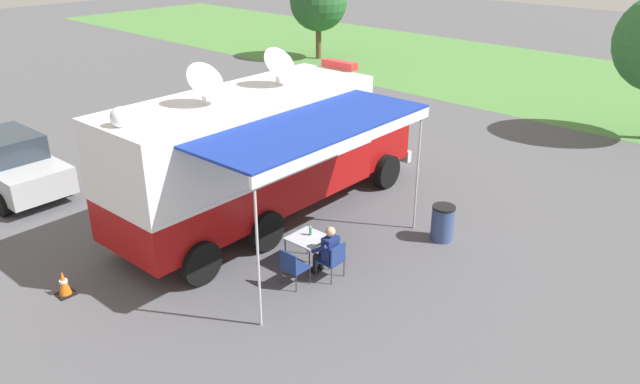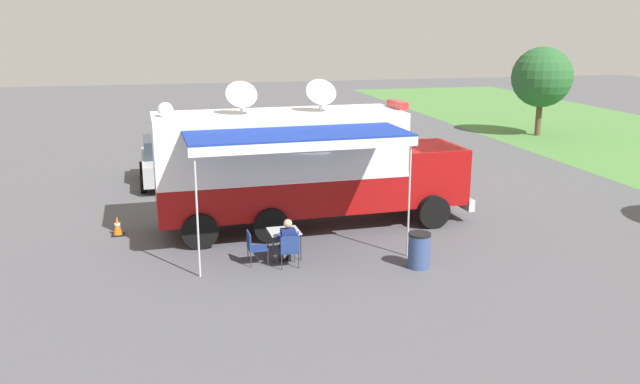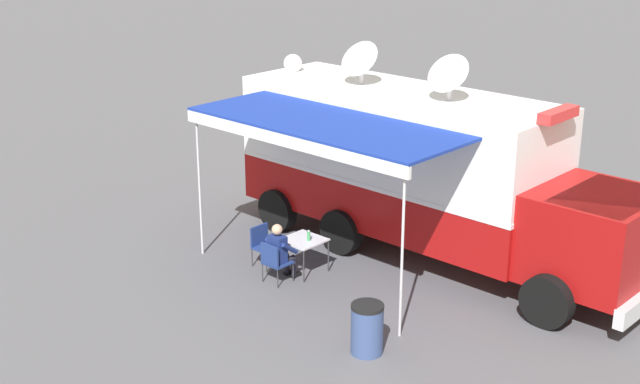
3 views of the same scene
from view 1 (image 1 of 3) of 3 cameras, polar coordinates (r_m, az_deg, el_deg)
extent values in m
plane|color=#515156|center=(15.86, -6.86, -3.16)|extent=(100.00, 100.00, 0.00)
cube|color=#4C7F3D|center=(32.43, 22.79, 9.43)|extent=(80.00, 14.00, 0.01)
cube|color=silver|center=(18.21, -10.85, 0.31)|extent=(0.31, 4.80, 0.01)
cube|color=#9E0F0F|center=(15.37, -7.06, 0.65)|extent=(2.79, 7.29, 1.10)
cube|color=white|center=(14.87, -7.34, 5.60)|extent=(2.79, 7.29, 1.70)
cube|color=white|center=(15.16, -7.17, 2.56)|extent=(2.81, 7.32, 0.10)
cube|color=#9E0F0F|center=(18.46, 3.65, 5.86)|extent=(2.38, 2.19, 1.70)
cube|color=#28333D|center=(18.46, 4.07, 7.47)|extent=(2.21, 1.55, 0.70)
cube|color=silver|center=(19.61, 5.60, 4.12)|extent=(2.38, 0.30, 0.36)
cylinder|color=black|center=(19.37, 0.28, 3.82)|extent=(0.34, 1.01, 1.00)
cylinder|color=black|center=(17.95, 6.33, 1.97)|extent=(0.34, 1.01, 1.00)
cylinder|color=black|center=(16.21, -11.34, -0.88)|extent=(0.34, 1.01, 1.00)
cylinder|color=black|center=(14.48, -5.17, -3.65)|extent=(0.34, 1.01, 1.00)
cylinder|color=black|center=(15.24, -17.16, -3.23)|extent=(0.34, 1.01, 1.00)
cylinder|color=black|center=(13.38, -11.30, -6.58)|extent=(0.34, 1.01, 1.00)
cube|color=white|center=(14.61, -7.52, 8.95)|extent=(2.79, 7.29, 0.10)
cube|color=red|center=(17.17, 1.85, 12.00)|extent=(1.11, 0.32, 0.20)
cylinder|color=silver|center=(13.88, -10.94, 9.08)|extent=(0.10, 0.10, 0.45)
cone|color=silver|center=(13.66, -10.67, 10.62)|extent=(0.75, 0.93, 0.81)
cylinder|color=silver|center=(15.38, -4.03, 10.92)|extent=(0.10, 0.10, 0.45)
cone|color=silver|center=(15.19, -3.67, 12.32)|extent=(0.75, 0.93, 0.81)
sphere|color=white|center=(12.75, -18.39, 6.73)|extent=(0.44, 0.44, 0.44)
cube|color=#193399|center=(13.06, -0.53, 6.40)|extent=(2.43, 5.84, 0.06)
cube|color=white|center=(12.46, 3.13, 4.80)|extent=(0.31, 5.76, 0.24)
cylinder|color=silver|center=(15.13, 9.25, 2.08)|extent=(0.05, 0.05, 3.25)
cylinder|color=silver|center=(11.29, -5.93, -5.78)|extent=(0.05, 0.05, 3.25)
cube|color=silver|center=(13.64, -1.14, -4.38)|extent=(0.83, 0.83, 0.03)
cylinder|color=#333338|center=(14.28, -1.23, -4.67)|extent=(0.03, 0.03, 0.70)
cylinder|color=#333338|center=(13.85, 1.05, -5.64)|extent=(0.03, 0.03, 0.70)
cylinder|color=#333338|center=(13.81, -3.31, -5.78)|extent=(0.03, 0.03, 0.70)
cylinder|color=#333338|center=(13.37, -1.01, -6.83)|extent=(0.03, 0.03, 0.70)
cylinder|color=#3F9959|center=(13.69, -0.90, -3.73)|extent=(0.07, 0.07, 0.20)
cylinder|color=white|center=(13.64, -0.90, -3.31)|extent=(0.04, 0.04, 0.02)
cube|color=navy|center=(13.36, 0.98, -6.51)|extent=(0.50, 0.50, 0.04)
cube|color=navy|center=(13.12, 1.72, -5.96)|extent=(0.06, 0.48, 0.44)
cylinder|color=#333338|center=(13.45, -0.36, -7.32)|extent=(0.02, 0.02, 0.42)
cylinder|color=#333338|center=(13.73, 0.86, -6.60)|extent=(0.02, 0.02, 0.42)
cylinder|color=#333338|center=(13.20, 1.08, -7.98)|extent=(0.02, 0.02, 0.42)
cylinder|color=#333338|center=(13.50, 2.30, -7.22)|extent=(0.02, 0.02, 0.42)
cube|color=navy|center=(13.12, -2.34, -7.15)|extent=(0.50, 0.50, 0.04)
cube|color=navy|center=(12.86, -3.03, -6.66)|extent=(0.48, 0.06, 0.44)
cylinder|color=#333338|center=(13.49, -2.36, -7.23)|extent=(0.02, 0.02, 0.42)
cylinder|color=#333338|center=(13.24, -0.96, -7.89)|extent=(0.02, 0.02, 0.42)
cylinder|color=#333338|center=(13.23, -3.68, -7.97)|extent=(0.02, 0.02, 0.42)
cylinder|color=#333338|center=(12.97, -2.28, -8.66)|extent=(0.02, 0.02, 0.42)
cube|color=navy|center=(13.21, 0.99, -5.39)|extent=(0.25, 0.37, 0.56)
sphere|color=tan|center=(13.01, 1.00, -3.78)|extent=(0.22, 0.22, 0.22)
cylinder|color=navy|center=(13.11, -0.07, -5.44)|extent=(0.43, 0.11, 0.34)
cylinder|color=navy|center=(13.41, 1.23, -4.71)|extent=(0.43, 0.11, 0.34)
cylinder|color=black|center=(13.38, 0.11, -6.34)|extent=(0.38, 0.15, 0.13)
cylinder|color=black|center=(13.60, -0.47, -6.92)|extent=(0.11, 0.11, 0.42)
cube|color=black|center=(13.73, -0.66, -7.46)|extent=(0.24, 0.11, 0.07)
cylinder|color=black|center=(13.52, 0.67, -6.02)|extent=(0.38, 0.15, 0.13)
cylinder|color=black|center=(13.73, 0.09, -6.60)|extent=(0.11, 0.11, 0.42)
cube|color=black|center=(13.86, -0.10, -7.14)|extent=(0.24, 0.11, 0.07)
cylinder|color=#384C7F|center=(15.20, 11.55, -2.99)|extent=(0.56, 0.56, 0.85)
cylinder|color=black|center=(15.00, 11.70, -1.44)|extent=(0.57, 0.57, 0.06)
cube|color=black|center=(14.06, -22.98, -8.89)|extent=(0.36, 0.36, 0.03)
cone|color=orange|center=(13.92, -23.17, -7.89)|extent=(0.26, 0.26, 0.55)
cylinder|color=white|center=(13.90, -23.19, -7.79)|extent=(0.17, 0.17, 0.06)
cube|color=#B2B5BA|center=(19.55, -27.21, 1.86)|extent=(4.27, 1.96, 0.76)
cube|color=#28333D|center=(19.45, -27.78, 3.93)|extent=(2.16, 1.68, 0.68)
cylinder|color=black|center=(18.86, -22.97, 0.65)|extent=(0.65, 0.24, 0.64)
cylinder|color=black|center=(18.26, -27.91, -1.07)|extent=(0.65, 0.24, 0.64)
cylinder|color=black|center=(21.12, -26.21, 2.49)|extent=(0.65, 0.24, 0.64)
cylinder|color=brown|center=(35.78, -0.14, 14.18)|extent=(0.32, 0.32, 2.05)
sphere|color=#285B2D|center=(35.47, -0.14, 17.62)|extent=(3.24, 3.24, 3.24)
camera|label=2|loc=(9.67, 93.34, -9.41)|focal=36.68mm
camera|label=3|loc=(20.73, 54.52, 15.48)|focal=48.68mm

